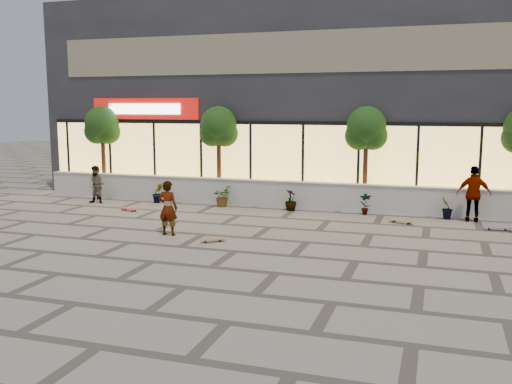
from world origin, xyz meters
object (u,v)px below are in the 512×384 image
(tree_midwest, at_px, (219,129))
(tree_west, at_px, (102,127))
(skater_center, at_px, (168,208))
(skateboard_right_far, at_px, (497,228))
(skateboard_right_near, at_px, (401,221))
(skateboard_left, at_px, (129,209))
(skateboard_center, at_px, (213,240))
(tree_mideast, at_px, (366,131))
(skater_right_near, at_px, (474,194))
(skater_left, at_px, (97,185))

(tree_midwest, bearing_deg, tree_west, 180.00)
(skater_center, bearing_deg, skateboard_right_far, -158.64)
(skater_center, height_order, skateboard_right_near, skater_center)
(skater_center, relative_size, skateboard_left, 1.98)
(skater_center, distance_m, skateboard_center, 1.87)
(tree_midwest, relative_size, skateboard_left, 4.60)
(tree_mideast, relative_size, skateboard_right_far, 4.90)
(tree_west, bearing_deg, skater_right_near, -5.21)
(skateboard_center, bearing_deg, skater_left, 109.84)
(skateboard_left, bearing_deg, tree_midwest, 68.98)
(tree_west, bearing_deg, skateboard_left, -46.14)
(skater_right_near, bearing_deg, tree_mideast, -19.19)
(tree_mideast, relative_size, skater_center, 2.33)
(tree_midwest, xyz_separation_m, skater_center, (0.89, -6.46, -2.14))
(tree_midwest, xyz_separation_m, tree_mideast, (6.00, 0.00, 0.00))
(tree_west, relative_size, skateboard_right_near, 4.42)
(tree_mideast, distance_m, skateboard_center, 8.26)
(tree_west, xyz_separation_m, skater_right_near, (15.35, -1.40, -2.03))
(skateboard_center, xyz_separation_m, skateboard_right_far, (8.01, 4.28, 0.01))
(tree_west, height_order, skateboard_left, tree_west)
(skater_left, bearing_deg, skateboard_left, -31.53)
(skater_center, relative_size, skateboard_right_far, 2.10)
(skater_left, bearing_deg, skateboard_right_near, -5.27)
(tree_midwest, distance_m, skater_right_near, 10.16)
(skateboard_right_near, bearing_deg, skater_left, -161.20)
(tree_midwest, distance_m, skater_left, 5.44)
(skater_left, bearing_deg, tree_mideast, 7.74)
(tree_mideast, relative_size, skateboard_center, 5.67)
(tree_mideast, xyz_separation_m, skater_right_near, (3.85, -1.40, -2.03))
(skateboard_right_near, bearing_deg, tree_mideast, 142.72)
(tree_west, height_order, tree_mideast, same)
(skater_right_near, xyz_separation_m, skateboard_right_far, (0.69, -1.22, -0.88))
(tree_west, distance_m, skateboard_center, 10.99)
(tree_midwest, relative_size, skateboard_right_near, 4.42)
(tree_west, height_order, skater_center, tree_west)
(tree_mideast, bearing_deg, skateboard_right_near, -57.56)
(tree_midwest, height_order, skateboard_left, tree_midwest)
(tree_midwest, bearing_deg, tree_mideast, 0.00)
(tree_west, distance_m, skater_left, 3.24)
(skateboard_right_near, xyz_separation_m, skateboard_right_far, (2.99, -0.17, -0.01))
(skater_left, distance_m, skateboard_left, 2.46)
(tree_midwest, bearing_deg, skateboard_right_far, -13.96)
(skater_center, bearing_deg, tree_west, -45.66)
(skateboard_left, xyz_separation_m, skateboard_right_far, (12.93, 0.62, -0.00))
(skater_center, distance_m, skater_right_near, 10.30)
(skater_center, xyz_separation_m, skateboard_center, (1.65, -0.44, -0.77))
(skater_right_near, bearing_deg, skateboard_left, 9.32)
(tree_mideast, distance_m, skateboard_right_far, 6.00)
(skateboard_right_far, bearing_deg, skater_center, -162.62)
(skater_right_near, relative_size, skateboard_center, 2.77)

